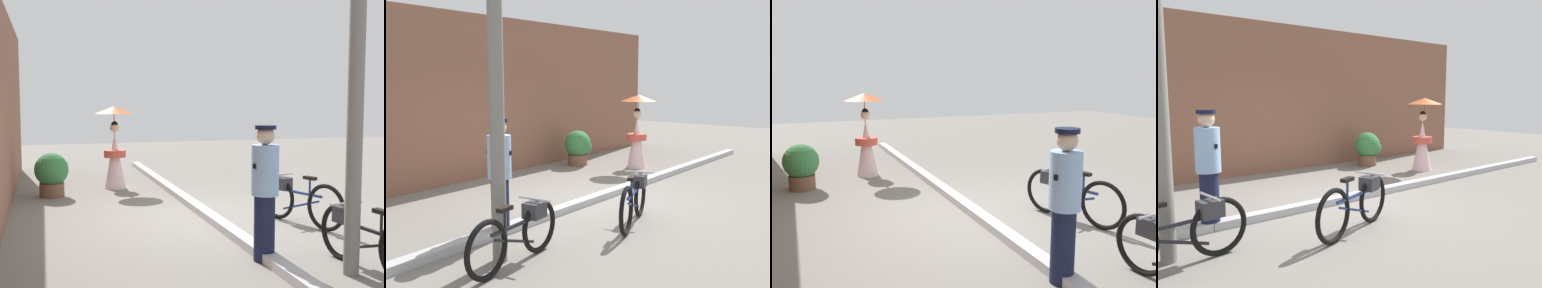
% 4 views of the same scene
% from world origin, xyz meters
% --- Properties ---
extents(ground_plane, '(30.00, 30.00, 0.00)m').
position_xyz_m(ground_plane, '(0.00, 0.00, 0.00)').
color(ground_plane, gray).
extents(building_wall, '(14.00, 0.40, 3.64)m').
position_xyz_m(building_wall, '(0.00, 3.43, 1.82)').
color(building_wall, brown).
rests_on(building_wall, ground_plane).
extents(sidewalk_curb, '(14.00, 0.20, 0.12)m').
position_xyz_m(sidewalk_curb, '(0.00, 0.00, 0.06)').
color(sidewalk_curb, '#B2B2B7').
rests_on(sidewalk_curb, ground_plane).
extents(bicycle_near_officer, '(1.67, 0.68, 0.80)m').
position_xyz_m(bicycle_near_officer, '(-0.79, -1.28, 0.41)').
color(bicycle_near_officer, black).
rests_on(bicycle_near_officer, ground_plane).
extents(bicycle_far_side, '(1.72, 0.48, 0.77)m').
position_xyz_m(bicycle_far_side, '(-3.04, -0.97, 0.39)').
color(bicycle_far_side, black).
rests_on(bicycle_far_side, ground_plane).
extents(person_officer, '(0.34, 0.37, 1.69)m').
position_xyz_m(person_officer, '(-2.38, 0.03, 0.90)').
color(person_officer, '#141938').
rests_on(person_officer, ground_plane).
extents(person_with_parasol, '(0.88, 0.88, 1.84)m').
position_xyz_m(person_with_parasol, '(3.34, 1.10, 0.96)').
color(person_with_parasol, silver).
rests_on(person_with_parasol, ground_plane).
extents(potted_plant_by_door, '(0.70, 0.69, 0.90)m').
position_xyz_m(potted_plant_by_door, '(2.71, 2.48, 0.48)').
color(potted_plant_by_door, brown).
rests_on(potted_plant_by_door, ground_plane).
extents(utility_pole, '(0.18, 0.18, 4.80)m').
position_xyz_m(utility_pole, '(-3.11, -0.73, 2.40)').
color(utility_pole, slate).
rests_on(utility_pole, ground_plane).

